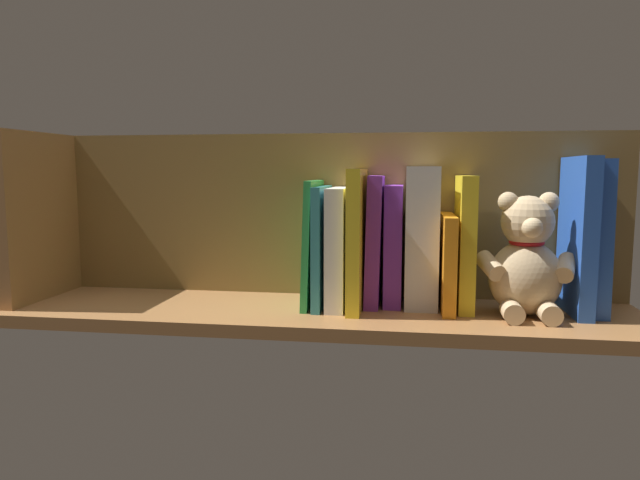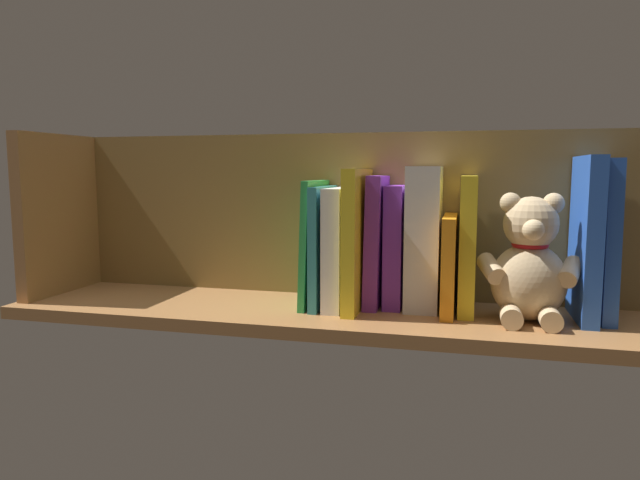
% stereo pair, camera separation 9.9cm
% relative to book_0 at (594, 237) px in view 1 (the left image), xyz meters
% --- Properties ---
extents(ground_plane, '(1.10, 0.27, 0.02)m').
position_rel_book_0_xyz_m(ground_plane, '(0.46, 0.04, -0.14)').
color(ground_plane, '#9E6B3D').
extents(shelf_back_panel, '(1.10, 0.02, 0.31)m').
position_rel_book_0_xyz_m(shelf_back_panel, '(0.46, -0.08, 0.03)').
color(shelf_back_panel, olive).
rests_on(shelf_back_panel, ground_plane).
extents(shelf_side_divider, '(0.02, 0.21, 0.31)m').
position_rel_book_0_xyz_m(shelf_side_divider, '(0.99, 0.04, 0.03)').
color(shelf_side_divider, '#9E6B3D').
rests_on(shelf_side_divider, ground_plane).
extents(book_0, '(0.02, 0.13, 0.26)m').
position_rel_book_0_xyz_m(book_0, '(0.00, 0.00, 0.00)').
color(book_0, blue).
rests_on(book_0, ground_plane).
extents(book_1, '(0.03, 0.15, 0.26)m').
position_rel_book_0_xyz_m(book_1, '(0.03, 0.01, 0.00)').
color(book_1, blue).
rests_on(book_1, ground_plane).
extents(teddy_bear, '(0.17, 0.13, 0.21)m').
position_rel_book_0_xyz_m(teddy_bear, '(0.12, 0.04, -0.04)').
color(teddy_bear, '#D1B284').
rests_on(teddy_bear, ground_plane).
extents(book_2, '(0.03, 0.14, 0.23)m').
position_rel_book_0_xyz_m(book_2, '(0.21, 0.00, -0.01)').
color(book_2, yellow).
rests_on(book_2, ground_plane).
extents(book_3, '(0.02, 0.16, 0.16)m').
position_rel_book_0_xyz_m(book_3, '(0.24, 0.01, -0.05)').
color(book_3, orange).
rests_on(book_3, ground_plane).
extents(dictionary_thick_white, '(0.06, 0.12, 0.25)m').
position_rel_book_0_xyz_m(dictionary_thick_white, '(0.29, -0.00, -0.01)').
color(dictionary_thick_white, silver).
rests_on(dictionary_thick_white, ground_plane).
extents(book_4, '(0.03, 0.11, 0.21)m').
position_rel_book_0_xyz_m(book_4, '(0.34, -0.01, -0.02)').
color(book_4, purple).
rests_on(book_4, ground_plane).
extents(book_5, '(0.03, 0.12, 0.23)m').
position_rel_book_0_xyz_m(book_5, '(0.37, -0.00, -0.01)').
color(book_5, purple).
rests_on(book_5, ground_plane).
extents(book_6, '(0.02, 0.17, 0.24)m').
position_rel_book_0_xyz_m(book_6, '(0.40, 0.02, -0.01)').
color(book_6, yellow).
rests_on(book_6, ground_plane).
extents(book_7, '(0.03, 0.16, 0.21)m').
position_rel_book_0_xyz_m(book_7, '(0.43, 0.01, -0.02)').
color(book_7, silver).
rests_on(book_7, ground_plane).
extents(book_8, '(0.02, 0.16, 0.21)m').
position_rel_book_0_xyz_m(book_8, '(0.46, 0.01, -0.02)').
color(book_8, teal).
rests_on(book_8, ground_plane).
extents(book_9, '(0.02, 0.15, 0.22)m').
position_rel_book_0_xyz_m(book_9, '(0.48, 0.01, -0.02)').
color(book_9, green).
rests_on(book_9, ground_plane).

